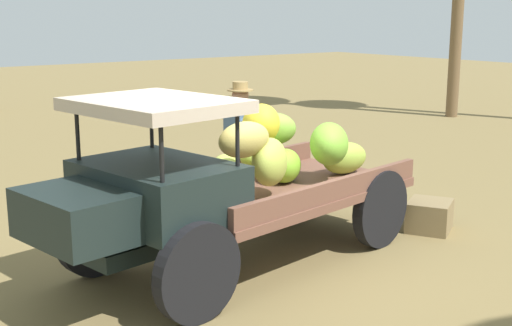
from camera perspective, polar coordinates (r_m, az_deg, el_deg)
ground_plane at (r=7.60m, az=-0.61°, el=-8.23°), size 60.00×60.00×0.00m
truck at (r=7.17m, az=-2.75°, el=-1.70°), size 4.61×2.30×1.90m
farmer at (r=9.01m, az=-1.27°, el=1.88°), size 0.53×0.49×1.81m
wooden_crate at (r=8.87m, az=14.25°, el=-4.28°), size 0.73×0.72×0.38m
loose_banana_bunch at (r=8.94m, az=-10.28°, el=-4.16°), size 0.58×0.48×0.32m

